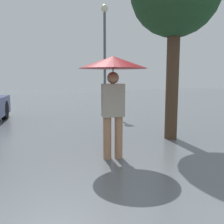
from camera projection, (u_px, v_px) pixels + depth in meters
The scene contains 2 objects.
pedestrian at pixel (113, 74), 4.51m from camera, with size 1.25×1.25×1.90m.
street_lamp at pixel (105, 42), 10.55m from camera, with size 0.32×0.32×4.52m.
Camera 1 is at (-0.59, -1.39, 1.52)m, focal length 40.00 mm.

